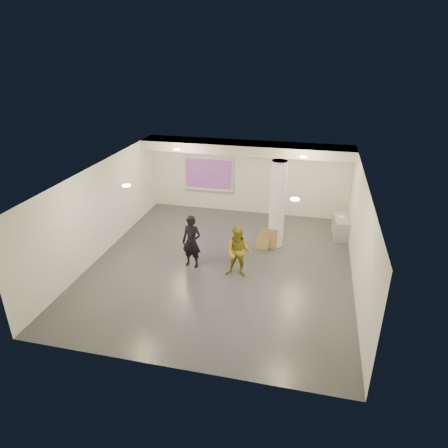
% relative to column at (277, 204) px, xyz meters
% --- Properties ---
extents(floor, '(8.00, 9.00, 0.01)m').
position_rel_column_xyz_m(floor, '(-1.50, -1.80, -1.50)').
color(floor, '#3B3D43').
rests_on(floor, ground).
extents(ceiling, '(8.00, 9.00, 0.01)m').
position_rel_column_xyz_m(ceiling, '(-1.50, -1.80, 1.50)').
color(ceiling, white).
rests_on(ceiling, floor).
extents(wall_back, '(8.00, 0.01, 3.00)m').
position_rel_column_xyz_m(wall_back, '(-1.50, 2.70, 0.00)').
color(wall_back, silver).
rests_on(wall_back, floor).
extents(wall_front, '(8.00, 0.01, 3.00)m').
position_rel_column_xyz_m(wall_front, '(-1.50, -6.30, 0.00)').
color(wall_front, silver).
rests_on(wall_front, floor).
extents(wall_left, '(0.01, 9.00, 3.00)m').
position_rel_column_xyz_m(wall_left, '(-5.50, -1.80, 0.00)').
color(wall_left, silver).
rests_on(wall_left, floor).
extents(wall_right, '(0.01, 9.00, 3.00)m').
position_rel_column_xyz_m(wall_right, '(2.50, -1.80, 0.00)').
color(wall_right, silver).
rests_on(wall_right, floor).
extents(soffit_band, '(8.00, 1.10, 0.36)m').
position_rel_column_xyz_m(soffit_band, '(-1.50, 2.15, 1.32)').
color(soffit_band, silver).
rests_on(soffit_band, ceiling).
extents(downlight_nw, '(0.22, 0.22, 0.02)m').
position_rel_column_xyz_m(downlight_nw, '(-3.70, 0.70, 1.48)').
color(downlight_nw, '#FFC98A').
rests_on(downlight_nw, ceiling).
extents(downlight_ne, '(0.22, 0.22, 0.02)m').
position_rel_column_xyz_m(downlight_ne, '(0.70, 0.70, 1.48)').
color(downlight_ne, '#FFC98A').
rests_on(downlight_ne, ceiling).
extents(downlight_sw, '(0.22, 0.22, 0.02)m').
position_rel_column_xyz_m(downlight_sw, '(-3.70, -3.30, 1.48)').
color(downlight_sw, '#FFC98A').
rests_on(downlight_sw, ceiling).
extents(downlight_se, '(0.22, 0.22, 0.02)m').
position_rel_column_xyz_m(downlight_se, '(0.70, -3.30, 1.48)').
color(downlight_se, '#FFC98A').
rests_on(downlight_se, ceiling).
extents(column, '(0.52, 0.52, 3.00)m').
position_rel_column_xyz_m(column, '(0.00, 0.00, 0.00)').
color(column, white).
rests_on(column, floor).
extents(projection_screen, '(2.10, 0.13, 1.42)m').
position_rel_column_xyz_m(projection_screen, '(-3.10, 2.65, 0.03)').
color(projection_screen, silver).
rests_on(projection_screen, wall_back).
extents(credenza, '(0.63, 1.27, 0.71)m').
position_rel_column_xyz_m(credenza, '(2.22, 1.22, -1.14)').
color(credenza, gray).
rests_on(credenza, floor).
extents(papers_stack, '(0.23, 0.28, 0.02)m').
position_rel_column_xyz_m(papers_stack, '(2.20, 1.29, -0.78)').
color(papers_stack, white).
rests_on(papers_stack, credenza).
extents(cardboard_back, '(0.64, 0.27, 0.68)m').
position_rel_column_xyz_m(cardboard_back, '(-0.23, -0.27, -1.16)').
color(cardboard_back, olive).
rests_on(cardboard_back, floor).
extents(cardboard_front, '(0.44, 0.21, 0.47)m').
position_rel_column_xyz_m(cardboard_front, '(-0.40, -0.44, -1.26)').
color(cardboard_front, olive).
rests_on(cardboard_front, floor).
extents(woman, '(0.66, 0.47, 1.68)m').
position_rel_column_xyz_m(woman, '(-2.37, -2.03, -0.66)').
color(woman, black).
rests_on(woman, floor).
extents(man, '(0.79, 0.63, 1.60)m').
position_rel_column_xyz_m(man, '(-0.86, -2.27, -0.70)').
color(man, olive).
rests_on(man, floor).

